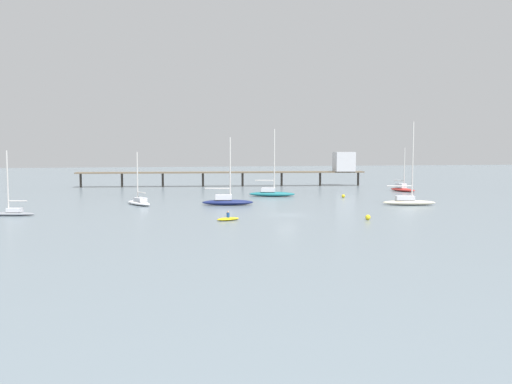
{
  "coord_description": "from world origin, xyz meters",
  "views": [
    {
      "loc": [
        -18.66,
        -68.08,
        8.45
      ],
      "look_at": [
        0.0,
        19.53,
        1.5
      ],
      "focal_mm": 38.68,
      "sensor_mm": 36.0,
      "label": 1
    }
  ],
  "objects_px": {
    "sailboat_white": "(139,201)",
    "mooring_buoy_inner": "(368,217)",
    "dinghy_yellow": "(228,219)",
    "mooring_buoy_near": "(343,196)",
    "sailboat_red": "(402,188)",
    "sailboat_cream": "(408,200)",
    "sailboat_navy": "(227,201)",
    "sailboat_teal": "(271,192)",
    "pier": "(289,167)",
    "sailboat_gray": "(12,211)"
  },
  "relations": [
    {
      "from": "sailboat_white",
      "to": "pier",
      "type": "bearing_deg",
      "value": 47.58
    },
    {
      "from": "sailboat_white",
      "to": "mooring_buoy_inner",
      "type": "xyz_separation_m",
      "value": [
        26.83,
        -23.77,
        -0.24
      ]
    },
    {
      "from": "sailboat_red",
      "to": "mooring_buoy_inner",
      "type": "xyz_separation_m",
      "value": [
        -25.01,
        -40.52,
        -0.33
      ]
    },
    {
      "from": "sailboat_gray",
      "to": "mooring_buoy_near",
      "type": "relative_size",
      "value": 13.89
    },
    {
      "from": "pier",
      "to": "sailboat_gray",
      "type": "relative_size",
      "value": 7.82
    },
    {
      "from": "sailboat_teal",
      "to": "mooring_buoy_near",
      "type": "relative_size",
      "value": 20.17
    },
    {
      "from": "sailboat_teal",
      "to": "mooring_buoy_inner",
      "type": "relative_size",
      "value": 18.99
    },
    {
      "from": "sailboat_red",
      "to": "sailboat_navy",
      "type": "bearing_deg",
      "value": -153.23
    },
    {
      "from": "sailboat_navy",
      "to": "sailboat_white",
      "type": "distance_m",
      "value": 13.39
    },
    {
      "from": "sailboat_red",
      "to": "dinghy_yellow",
      "type": "xyz_separation_m",
      "value": [
        -41.47,
        -37.38,
        -0.44
      ]
    },
    {
      "from": "pier",
      "to": "sailboat_cream",
      "type": "bearing_deg",
      "value": -82.37
    },
    {
      "from": "sailboat_cream",
      "to": "sailboat_gray",
      "type": "relative_size",
      "value": 1.52
    },
    {
      "from": "pier",
      "to": "sailboat_white",
      "type": "bearing_deg",
      "value": -132.42
    },
    {
      "from": "pier",
      "to": "mooring_buoy_near",
      "type": "height_order",
      "value": "pier"
    },
    {
      "from": "sailboat_gray",
      "to": "mooring_buoy_inner",
      "type": "xyz_separation_m",
      "value": [
        42.76,
        -13.56,
        -0.24
      ]
    },
    {
      "from": "sailboat_teal",
      "to": "sailboat_gray",
      "type": "bearing_deg",
      "value": -151.74
    },
    {
      "from": "sailboat_teal",
      "to": "mooring_buoy_inner",
      "type": "distance_m",
      "value": 34.84
    },
    {
      "from": "sailboat_navy",
      "to": "mooring_buoy_near",
      "type": "xyz_separation_m",
      "value": [
        21.91,
        8.4,
        -0.38
      ]
    },
    {
      "from": "sailboat_navy",
      "to": "dinghy_yellow",
      "type": "xyz_separation_m",
      "value": [
        -2.72,
        -17.83,
        -0.48
      ]
    },
    {
      "from": "sailboat_teal",
      "to": "dinghy_yellow",
      "type": "relative_size",
      "value": 3.76
    },
    {
      "from": "mooring_buoy_near",
      "to": "sailboat_white",
      "type": "bearing_deg",
      "value": -170.91
    },
    {
      "from": "sailboat_white",
      "to": "sailboat_gray",
      "type": "bearing_deg",
      "value": -147.32
    },
    {
      "from": "sailboat_navy",
      "to": "sailboat_cream",
      "type": "height_order",
      "value": "sailboat_cream"
    },
    {
      "from": "sailboat_white",
      "to": "mooring_buoy_near",
      "type": "xyz_separation_m",
      "value": [
        35.0,
        5.6,
        -0.26
      ]
    },
    {
      "from": "sailboat_teal",
      "to": "dinghy_yellow",
      "type": "xyz_separation_m",
      "value": [
        -12.97,
        -31.53,
        -0.5
      ]
    },
    {
      "from": "sailboat_teal",
      "to": "sailboat_cream",
      "type": "xyz_separation_m",
      "value": [
        16.67,
        -19.47,
        0.02
      ]
    },
    {
      "from": "sailboat_white",
      "to": "sailboat_teal",
      "type": "bearing_deg",
      "value": 25.01
    },
    {
      "from": "sailboat_teal",
      "to": "mooring_buoy_inner",
      "type": "bearing_deg",
      "value": -84.25
    },
    {
      "from": "sailboat_navy",
      "to": "sailboat_gray",
      "type": "bearing_deg",
      "value": -165.67
    },
    {
      "from": "sailboat_red",
      "to": "mooring_buoy_inner",
      "type": "height_order",
      "value": "sailboat_red"
    },
    {
      "from": "sailboat_red",
      "to": "sailboat_cream",
      "type": "xyz_separation_m",
      "value": [
        -11.83,
        -25.33,
        0.09
      ]
    },
    {
      "from": "sailboat_gray",
      "to": "mooring_buoy_near",
      "type": "bearing_deg",
      "value": 17.25
    },
    {
      "from": "sailboat_cream",
      "to": "dinghy_yellow",
      "type": "distance_m",
      "value": 32.0
    },
    {
      "from": "sailboat_navy",
      "to": "sailboat_teal",
      "type": "relative_size",
      "value": 0.85
    },
    {
      "from": "pier",
      "to": "dinghy_yellow",
      "type": "bearing_deg",
      "value": -112.17
    },
    {
      "from": "pier",
      "to": "dinghy_yellow",
      "type": "distance_m",
      "value": 62.49
    },
    {
      "from": "mooring_buoy_inner",
      "to": "sailboat_navy",
      "type": "bearing_deg",
      "value": 123.24
    },
    {
      "from": "mooring_buoy_near",
      "to": "mooring_buoy_inner",
      "type": "bearing_deg",
      "value": -105.54
    },
    {
      "from": "dinghy_yellow",
      "to": "mooring_buoy_near",
      "type": "relative_size",
      "value": 5.36
    },
    {
      "from": "sailboat_cream",
      "to": "sailboat_white",
      "type": "xyz_separation_m",
      "value": [
        -40.01,
        8.58,
        -0.18
      ]
    },
    {
      "from": "dinghy_yellow",
      "to": "sailboat_white",
      "type": "bearing_deg",
      "value": 116.68
    },
    {
      "from": "sailboat_cream",
      "to": "sailboat_gray",
      "type": "distance_m",
      "value": 55.96
    },
    {
      "from": "sailboat_white",
      "to": "dinghy_yellow",
      "type": "height_order",
      "value": "sailboat_white"
    },
    {
      "from": "sailboat_red",
      "to": "mooring_buoy_near",
      "type": "xyz_separation_m",
      "value": [
        -16.84,
        -11.15,
        -0.34
      ]
    },
    {
      "from": "sailboat_cream",
      "to": "sailboat_red",
      "type": "bearing_deg",
      "value": 64.96
    },
    {
      "from": "sailboat_white",
      "to": "mooring_buoy_inner",
      "type": "distance_m",
      "value": 35.85
    },
    {
      "from": "sailboat_navy",
      "to": "sailboat_teal",
      "type": "height_order",
      "value": "sailboat_teal"
    },
    {
      "from": "pier",
      "to": "sailboat_teal",
      "type": "bearing_deg",
      "value": -111.94
    },
    {
      "from": "sailboat_navy",
      "to": "sailboat_cream",
      "type": "relative_size",
      "value": 0.81
    },
    {
      "from": "pier",
      "to": "sailboat_white",
      "type": "distance_m",
      "value": 50.4
    }
  ]
}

